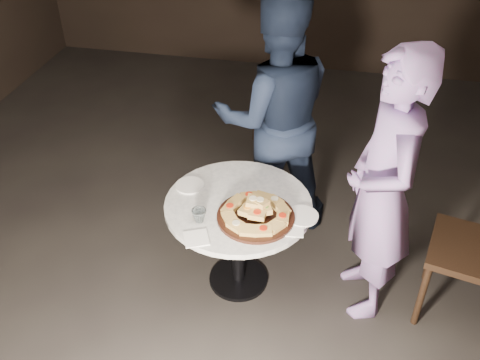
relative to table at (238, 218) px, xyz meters
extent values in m
plane|color=black|center=(0.09, -0.11, -0.53)|extent=(7.00, 7.00, 0.00)
cylinder|color=black|center=(0.00, 0.00, -0.52)|extent=(0.47, 0.47, 0.03)
cylinder|color=black|center=(0.00, 0.00, -0.20)|extent=(0.10, 0.10, 0.60)
cylinder|color=silver|center=(0.00, 0.00, 0.10)|extent=(1.08, 1.08, 0.03)
cylinder|color=black|center=(0.12, -0.11, 0.13)|extent=(0.55, 0.55, 0.02)
cube|color=tan|center=(0.28, -0.13, 0.16)|extent=(0.08, 0.10, 0.04)
cylinder|color=red|center=(0.28, -0.13, 0.18)|extent=(0.05, 0.05, 0.01)
cube|color=tan|center=(0.26, -0.05, 0.16)|extent=(0.11, 0.12, 0.04)
cube|color=tan|center=(0.21, 0.01, 0.16)|extent=(0.12, 0.11, 0.04)
cylinder|color=beige|center=(0.21, 0.01, 0.18)|extent=(0.06, 0.06, 0.01)
cube|color=tan|center=(0.14, 0.04, 0.16)|extent=(0.11, 0.09, 0.04)
cube|color=tan|center=(0.06, 0.02, 0.16)|extent=(0.11, 0.10, 0.04)
cylinder|color=red|center=(0.06, 0.02, 0.18)|extent=(0.06, 0.06, 0.01)
cube|color=tan|center=(0.00, -0.03, 0.16)|extent=(0.11, 0.12, 0.04)
cube|color=tan|center=(-0.03, -0.10, 0.16)|extent=(0.09, 0.11, 0.04)
cylinder|color=red|center=(-0.03, -0.10, 0.18)|extent=(0.05, 0.05, 0.01)
cube|color=tan|center=(-0.01, -0.18, 0.16)|extent=(0.11, 0.12, 0.04)
cube|color=tan|center=(0.04, -0.24, 0.16)|extent=(0.12, 0.11, 0.04)
cylinder|color=beige|center=(0.04, -0.24, 0.18)|extent=(0.06, 0.06, 0.01)
cube|color=tan|center=(0.11, -0.27, 0.16)|extent=(0.10, 0.08, 0.04)
cube|color=tan|center=(0.19, -0.25, 0.16)|extent=(0.11, 0.09, 0.04)
cylinder|color=red|center=(0.19, -0.25, 0.18)|extent=(0.05, 0.05, 0.01)
cube|color=tan|center=(0.25, -0.20, 0.16)|extent=(0.11, 0.12, 0.04)
cube|color=tan|center=(0.17, -0.10, 0.19)|extent=(0.10, 0.11, 0.04)
cylinder|color=#2D6B1E|center=(0.17, -0.10, 0.21)|extent=(0.06, 0.06, 0.01)
cube|color=tan|center=(0.11, -0.07, 0.19)|extent=(0.09, 0.10, 0.04)
cylinder|color=beige|center=(0.11, -0.07, 0.21)|extent=(0.05, 0.05, 0.01)
cube|color=tan|center=(0.08, -0.13, 0.19)|extent=(0.10, 0.11, 0.04)
cylinder|color=orange|center=(0.08, -0.13, 0.21)|extent=(0.05, 0.05, 0.01)
cube|color=tan|center=(0.14, -0.16, 0.19)|extent=(0.10, 0.08, 0.03)
cylinder|color=red|center=(0.14, -0.16, 0.21)|extent=(0.05, 0.05, 0.01)
cube|color=tan|center=(0.14, -0.09, 0.22)|extent=(0.12, 0.11, 0.04)
cylinder|color=beige|center=(0.14, -0.09, 0.24)|extent=(0.06, 0.06, 0.01)
cube|color=tan|center=(0.10, -0.09, 0.22)|extent=(0.07, 0.10, 0.04)
cylinder|color=beige|center=(0.10, -0.09, 0.24)|extent=(0.04, 0.04, 0.01)
cylinder|color=white|center=(-0.32, 0.10, 0.13)|extent=(0.21, 0.21, 0.01)
cylinder|color=white|center=(0.38, -0.05, 0.13)|extent=(0.23, 0.23, 0.01)
imported|color=silver|center=(-0.18, -0.20, 0.16)|extent=(0.10, 0.10, 0.08)
cube|color=white|center=(-0.16, -0.35, 0.12)|extent=(0.17, 0.17, 0.01)
cube|color=white|center=(0.34, -0.17, 0.12)|extent=(0.13, 0.13, 0.01)
cube|color=black|center=(0.10, 1.27, -0.13)|extent=(0.43, 0.43, 0.04)
cube|color=black|center=(0.07, 1.08, 0.07)|extent=(0.37, 0.09, 0.40)
cylinder|color=black|center=(0.28, 1.40, -0.33)|extent=(0.04, 0.04, 0.40)
cylinder|color=black|center=(-0.03, 1.45, -0.33)|extent=(0.04, 0.04, 0.40)
cylinder|color=black|center=(0.23, 1.08, -0.33)|extent=(0.04, 0.04, 0.40)
cylinder|color=black|center=(-0.08, 1.13, -0.33)|extent=(0.04, 0.04, 0.40)
cube|color=black|center=(1.35, 0.03, -0.03)|extent=(0.56, 0.56, 0.04)
cylinder|color=black|center=(1.20, 0.27, -0.28)|extent=(0.05, 0.05, 0.50)
cylinder|color=black|center=(1.11, -0.12, -0.28)|extent=(0.05, 0.05, 0.50)
imported|color=black|center=(0.10, 0.70, 0.32)|extent=(0.98, 0.87, 1.70)
imported|color=#7A629D|center=(0.79, 0.03, 0.31)|extent=(0.54, 0.69, 1.68)
camera|label=1|loc=(0.50, -2.38, 2.09)|focal=40.00mm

